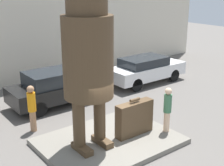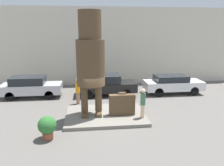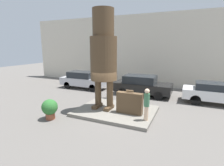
{
  "view_description": "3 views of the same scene",
  "coord_description": "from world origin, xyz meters",
  "px_view_note": "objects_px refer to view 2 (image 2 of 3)",
  "views": [
    {
      "loc": [
        -5.93,
        -7.88,
        5.48
      ],
      "look_at": [
        -0.01,
        -0.18,
        2.32
      ],
      "focal_mm": 50.0,
      "sensor_mm": 36.0,
      "label": 1
    },
    {
      "loc": [
        -1.01,
        -12.18,
        5.03
      ],
      "look_at": [
        0.38,
        -0.18,
        2.11
      ],
      "focal_mm": 35.0,
      "sensor_mm": 36.0,
      "label": 2
    },
    {
      "loc": [
        3.93,
        -9.34,
        3.97
      ],
      "look_at": [
        -0.17,
        -0.19,
        1.87
      ],
      "focal_mm": 28.0,
      "sensor_mm": 36.0,
      "label": 3
    }
  ],
  "objects_px": {
    "planter_pot": "(47,126)",
    "worker_hivis": "(78,90)",
    "giant_suitcase": "(122,105)",
    "parked_car_black": "(106,85)",
    "parked_car_silver": "(31,86)",
    "parked_car_white": "(173,84)",
    "statue_figure": "(90,56)",
    "tourist": "(143,102)"
  },
  "relations": [
    {
      "from": "statue_figure",
      "to": "worker_hivis",
      "type": "relative_size",
      "value": 3.22
    },
    {
      "from": "giant_suitcase",
      "to": "worker_hivis",
      "type": "relative_size",
      "value": 0.82
    },
    {
      "from": "parked_car_silver",
      "to": "parked_car_black",
      "type": "height_order",
      "value": "parked_car_black"
    },
    {
      "from": "statue_figure",
      "to": "worker_hivis",
      "type": "bearing_deg",
      "value": 108.96
    },
    {
      "from": "statue_figure",
      "to": "tourist",
      "type": "relative_size",
      "value": 3.47
    },
    {
      "from": "tourist",
      "to": "planter_pot",
      "type": "bearing_deg",
      "value": -162.29
    },
    {
      "from": "planter_pot",
      "to": "worker_hivis",
      "type": "bearing_deg",
      "value": 75.85
    },
    {
      "from": "tourist",
      "to": "worker_hivis",
      "type": "xyz_separation_m",
      "value": [
        -3.75,
        3.39,
        -0.11
      ]
    },
    {
      "from": "parked_car_black",
      "to": "planter_pot",
      "type": "distance_m",
      "value": 7.67
    },
    {
      "from": "parked_car_white",
      "to": "planter_pot",
      "type": "relative_size",
      "value": 4.09
    },
    {
      "from": "giant_suitcase",
      "to": "planter_pot",
      "type": "bearing_deg",
      "value": -151.1
    },
    {
      "from": "giant_suitcase",
      "to": "parked_car_white",
      "type": "relative_size",
      "value": 0.32
    },
    {
      "from": "planter_pot",
      "to": "parked_car_black",
      "type": "bearing_deg",
      "value": 63.93
    },
    {
      "from": "parked_car_black",
      "to": "worker_hivis",
      "type": "height_order",
      "value": "worker_hivis"
    },
    {
      "from": "parked_car_black",
      "to": "parked_car_white",
      "type": "xyz_separation_m",
      "value": [
        5.43,
        -0.17,
        -0.04
      ]
    },
    {
      "from": "statue_figure",
      "to": "parked_car_black",
      "type": "distance_m",
      "value": 5.42
    },
    {
      "from": "planter_pot",
      "to": "worker_hivis",
      "type": "height_order",
      "value": "worker_hivis"
    },
    {
      "from": "planter_pot",
      "to": "worker_hivis",
      "type": "xyz_separation_m",
      "value": [
        1.26,
        4.98,
        0.36
      ]
    },
    {
      "from": "tourist",
      "to": "planter_pot",
      "type": "xyz_separation_m",
      "value": [
        -5.01,
        -1.6,
        -0.48
      ]
    },
    {
      "from": "giant_suitcase",
      "to": "parked_car_black",
      "type": "xyz_separation_m",
      "value": [
        -0.53,
        4.74,
        0.06
      ]
    },
    {
      "from": "tourist",
      "to": "worker_hivis",
      "type": "bearing_deg",
      "value": 137.92
    },
    {
      "from": "giant_suitcase",
      "to": "planter_pot",
      "type": "xyz_separation_m",
      "value": [
        -3.9,
        -2.15,
        -0.17
      ]
    },
    {
      "from": "parked_car_silver",
      "to": "parked_car_black",
      "type": "xyz_separation_m",
      "value": [
        5.76,
        -0.09,
        0.01
      ]
    },
    {
      "from": "parked_car_silver",
      "to": "worker_hivis",
      "type": "relative_size",
      "value": 2.46
    },
    {
      "from": "giant_suitcase",
      "to": "tourist",
      "type": "distance_m",
      "value": 1.27
    },
    {
      "from": "tourist",
      "to": "planter_pot",
      "type": "distance_m",
      "value": 5.28
    },
    {
      "from": "statue_figure",
      "to": "parked_car_white",
      "type": "xyz_separation_m",
      "value": [
        6.66,
        4.33,
        -2.82
      ]
    },
    {
      "from": "parked_car_black",
      "to": "tourist",
      "type": "bearing_deg",
      "value": -72.84
    },
    {
      "from": "parked_car_black",
      "to": "worker_hivis",
      "type": "xyz_separation_m",
      "value": [
        -2.12,
        -1.91,
        0.14
      ]
    },
    {
      "from": "statue_figure",
      "to": "worker_hivis",
      "type": "distance_m",
      "value": 3.8
    },
    {
      "from": "giant_suitcase",
      "to": "tourist",
      "type": "xyz_separation_m",
      "value": [
        1.1,
        -0.56,
        0.31
      ]
    },
    {
      "from": "tourist",
      "to": "parked_car_black",
      "type": "distance_m",
      "value": 5.55
    },
    {
      "from": "tourist",
      "to": "giant_suitcase",
      "type": "bearing_deg",
      "value": 153.17
    },
    {
      "from": "statue_figure",
      "to": "parked_car_black",
      "type": "xyz_separation_m",
      "value": [
        1.23,
        4.49,
        -2.78
      ]
    },
    {
      "from": "parked_car_white",
      "to": "worker_hivis",
      "type": "xyz_separation_m",
      "value": [
        -7.55,
        -1.74,
        0.18
      ]
    },
    {
      "from": "statue_figure",
      "to": "parked_car_black",
      "type": "bearing_deg",
      "value": 74.72
    },
    {
      "from": "tourist",
      "to": "parked_car_black",
      "type": "relative_size",
      "value": 0.37
    },
    {
      "from": "worker_hivis",
      "to": "parked_car_white",
      "type": "bearing_deg",
      "value": 13.0
    },
    {
      "from": "parked_car_silver",
      "to": "worker_hivis",
      "type": "height_order",
      "value": "worker_hivis"
    },
    {
      "from": "statue_figure",
      "to": "worker_hivis",
      "type": "height_order",
      "value": "statue_figure"
    },
    {
      "from": "tourist",
      "to": "parked_car_silver",
      "type": "relative_size",
      "value": 0.38
    },
    {
      "from": "giant_suitcase",
      "to": "tourist",
      "type": "height_order",
      "value": "tourist"
    }
  ]
}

